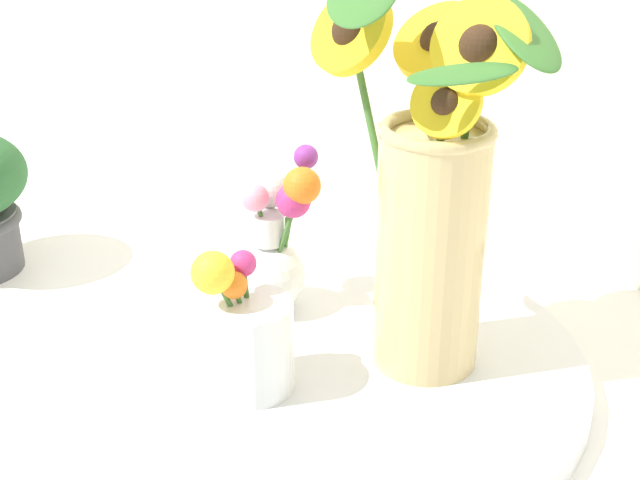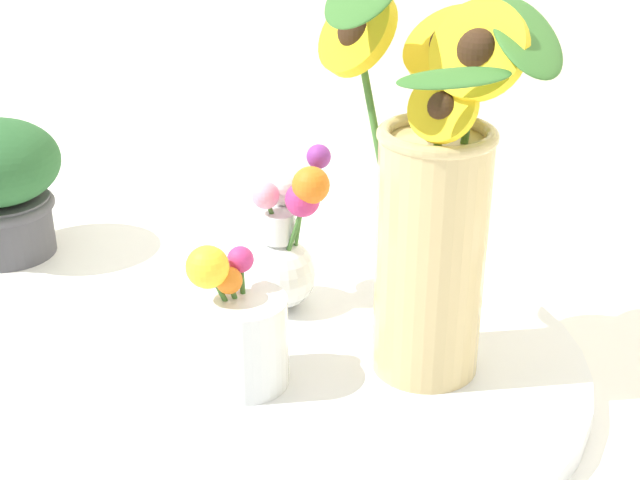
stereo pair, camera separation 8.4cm
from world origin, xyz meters
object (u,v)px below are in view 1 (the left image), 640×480
vase_bulb_right (274,248)px  mason_jar_sunflowers (432,202)px  serving_tray (320,365)px  vase_small_center (247,336)px

vase_bulb_right → mason_jar_sunflowers: bearing=4.3°
serving_tray → vase_small_center: (-0.02, -0.08, 0.07)m
serving_tray → vase_bulb_right: vase_bulb_right is taller
serving_tray → vase_small_center: vase_small_center is taller
vase_small_center → vase_bulb_right: vase_bulb_right is taller
serving_tray → vase_small_center: size_ratio=3.68×
serving_tray → mason_jar_sunflowers: 0.21m
vase_small_center → mason_jar_sunflowers: bearing=54.0°
vase_small_center → serving_tray: bearing=74.4°
mason_jar_sunflowers → vase_bulb_right: size_ratio=2.15×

